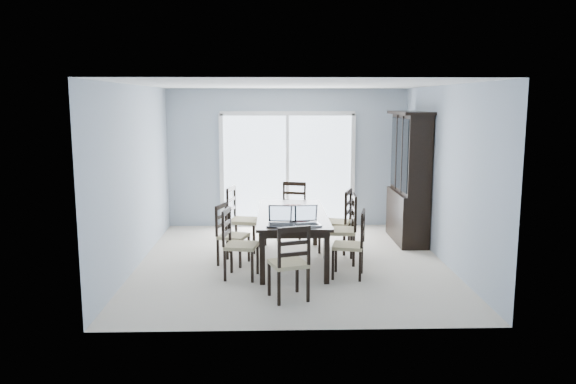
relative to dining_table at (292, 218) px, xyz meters
name	(u,v)px	position (x,y,z in m)	size (l,w,h in m)	color
floor	(292,262)	(0.00, 0.00, -0.67)	(5.00, 5.00, 0.00)	beige
ceiling	(292,85)	(0.00, 0.00, 1.93)	(5.00, 5.00, 0.00)	white
back_wall	(287,158)	(0.00, 2.50, 0.63)	(4.50, 0.02, 2.60)	#99A7B7
wall_left	(136,176)	(-2.25, 0.00, 0.63)	(0.02, 5.00, 2.60)	#99A7B7
wall_right	(446,175)	(2.25, 0.00, 0.63)	(0.02, 5.00, 2.60)	#99A7B7
balcony	(286,217)	(0.00, 3.50, -0.72)	(4.50, 2.00, 0.10)	gray
railing	(285,182)	(0.00, 4.50, -0.12)	(4.50, 0.06, 1.10)	#99999E
dining_table	(292,218)	(0.00, 0.00, 0.00)	(1.00, 2.20, 0.75)	black
china_hutch	(409,179)	(2.02, 1.25, 0.40)	(0.50, 1.38, 2.20)	black
sliding_door	(287,170)	(0.00, 2.48, 0.41)	(2.52, 0.05, 2.18)	silver
chair_left_near	(234,236)	(-0.80, -0.69, -0.10)	(0.48, 0.47, 1.09)	black
chair_left_mid	(228,228)	(-0.94, -0.02, -0.13)	(0.50, 0.49, 1.02)	black
chair_left_far	(238,211)	(-0.83, 0.74, -0.05)	(0.54, 0.53, 1.19)	black
chair_right_near	(355,237)	(0.82, -0.73, -0.11)	(0.49, 0.48, 1.06)	black
chair_right_mid	(346,221)	(0.80, -0.03, -0.05)	(0.48, 0.47, 1.18)	black
chair_right_far	(341,214)	(0.79, 0.57, -0.06)	(0.56, 0.55, 1.16)	black
chair_end_near	(291,255)	(-0.07, -1.64, -0.10)	(0.52, 0.53, 1.08)	black
chair_end_far	(293,204)	(0.07, 1.54, -0.08)	(0.52, 0.53, 1.12)	black
laptop_dark	(281,221)	(-0.17, -0.87, 0.14)	(0.40, 0.30, 0.26)	black
laptop_silver	(306,221)	(0.16, -0.85, 0.14)	(0.41, 0.32, 0.25)	silver
book_stack	(300,219)	(0.09, -0.55, 0.10)	(0.29, 0.24, 0.04)	maroon
cell_phone	(304,226)	(0.12, -0.93, 0.08)	(0.12, 0.05, 0.01)	black
game_box	(293,207)	(0.02, 0.30, 0.11)	(0.25, 0.12, 0.06)	#460E0F
hot_tub	(247,190)	(-0.83, 3.70, -0.17)	(2.26, 2.10, 1.00)	maroon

